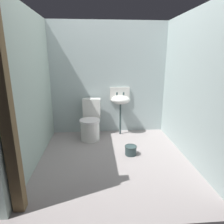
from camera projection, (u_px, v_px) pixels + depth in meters
ground_plane at (113, 159)px, 3.29m from camera, size 2.80×2.81×0.08m
wall_back at (108, 79)px, 4.17m from camera, size 2.80×0.10×2.30m
wall_left at (30, 89)px, 2.97m from camera, size 0.10×2.61×2.30m
wall_right at (191, 87)px, 3.16m from camera, size 0.10×2.61×2.30m
wooden_door_post at (6, 108)px, 1.87m from camera, size 0.12×0.12×2.30m
toilet_near_wall at (91, 123)px, 3.98m from camera, size 0.46×0.64×0.78m
sink at (120, 99)px, 4.09m from camera, size 0.42×0.35×0.99m
bucket at (131, 150)px, 3.35m from camera, size 0.21×0.21×0.16m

